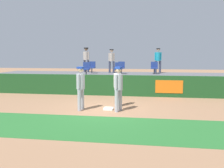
# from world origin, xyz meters

# --- Properties ---
(ground_plane) EXTENTS (60.00, 60.00, 0.00)m
(ground_plane) POSITION_xyz_m (0.00, 0.00, 0.00)
(ground_plane) COLOR #936B4C
(grass_foreground_strip) EXTENTS (18.00, 2.80, 0.01)m
(grass_foreground_strip) POSITION_xyz_m (0.00, -2.68, 0.00)
(grass_foreground_strip) COLOR #26662B
(grass_foreground_strip) RESTS_ON ground_plane
(first_base) EXTENTS (0.40, 0.40, 0.08)m
(first_base) POSITION_xyz_m (0.15, -0.05, 0.04)
(first_base) COLOR white
(first_base) RESTS_ON ground_plane
(player_fielder_home) EXTENTS (0.42, 0.55, 1.82)m
(player_fielder_home) POSITION_xyz_m (0.47, 0.60, 1.05)
(player_fielder_home) COLOR white
(player_fielder_home) RESTS_ON ground_plane
(player_runner_visitor) EXTENTS (0.39, 0.52, 1.87)m
(player_runner_visitor) POSITION_xyz_m (-1.01, -0.33, 1.08)
(player_runner_visitor) COLOR #9EA3AD
(player_runner_visitor) RESTS_ON ground_plane
(player_coach_visitor) EXTENTS (0.45, 0.50, 1.87)m
(player_coach_visitor) POSITION_xyz_m (0.62, -0.30, 1.08)
(player_coach_visitor) COLOR #9EA3AD
(player_coach_visitor) RESTS_ON ground_plane
(field_wall) EXTENTS (18.00, 0.26, 1.20)m
(field_wall) POSITION_xyz_m (0.01, 3.58, 0.60)
(field_wall) COLOR #19471E
(field_wall) RESTS_ON ground_plane
(bleacher_platform) EXTENTS (18.00, 4.80, 1.04)m
(bleacher_platform) POSITION_xyz_m (0.00, 6.15, 0.52)
(bleacher_platform) COLOR #59595E
(bleacher_platform) RESTS_ON ground_plane
(seat_back_right) EXTENTS (0.48, 0.44, 0.84)m
(seat_back_right) POSITION_xyz_m (2.21, 6.82, 1.52)
(seat_back_right) COLOR #4C4C51
(seat_back_right) RESTS_ON bleacher_platform
(seat_front_left) EXTENTS (0.48, 0.44, 0.84)m
(seat_front_left) POSITION_xyz_m (-2.15, 5.02, 1.52)
(seat_front_left) COLOR #4C4C51
(seat_front_left) RESTS_ON bleacher_platform
(seat_front_center) EXTENTS (0.46, 0.44, 0.84)m
(seat_front_center) POSITION_xyz_m (-0.06, 5.02, 1.51)
(seat_front_center) COLOR #4C4C51
(seat_front_center) RESTS_ON bleacher_platform
(seat_back_left) EXTENTS (0.44, 0.44, 0.84)m
(seat_back_left) POSITION_xyz_m (-2.19, 6.82, 1.51)
(seat_back_left) COLOR #4C4C51
(seat_back_left) RESTS_ON bleacher_platform
(seat_back_center) EXTENTS (0.45, 0.44, 0.84)m
(seat_back_center) POSITION_xyz_m (-0.08, 6.82, 1.51)
(seat_back_center) COLOR #4C4C51
(seat_back_center) RESTS_ON bleacher_platform
(spectator_hooded) EXTENTS (0.50, 0.38, 1.78)m
(spectator_hooded) POSITION_xyz_m (2.48, 7.69, 2.08)
(spectator_hooded) COLOR #33384C
(spectator_hooded) RESTS_ON bleacher_platform
(spectator_capped) EXTENTS (0.50, 0.45, 1.86)m
(spectator_capped) POSITION_xyz_m (-2.89, 7.87, 2.12)
(spectator_capped) COLOR #33384C
(spectator_capped) RESTS_ON bleacher_platform
(spectator_casual) EXTENTS (0.47, 0.39, 1.72)m
(spectator_casual) POSITION_xyz_m (-0.86, 7.39, 2.04)
(spectator_casual) COLOR #33384C
(spectator_casual) RESTS_ON bleacher_platform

